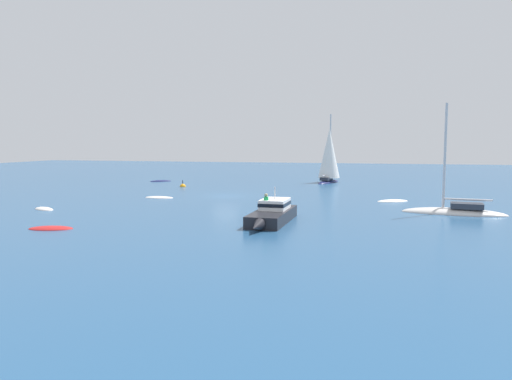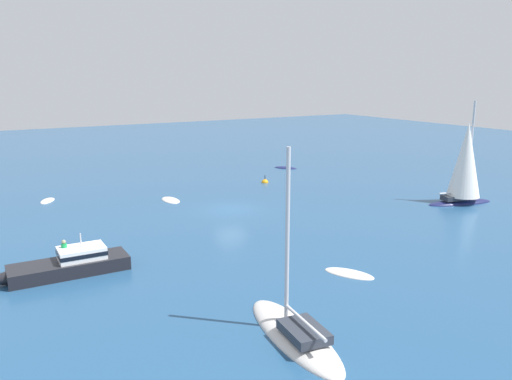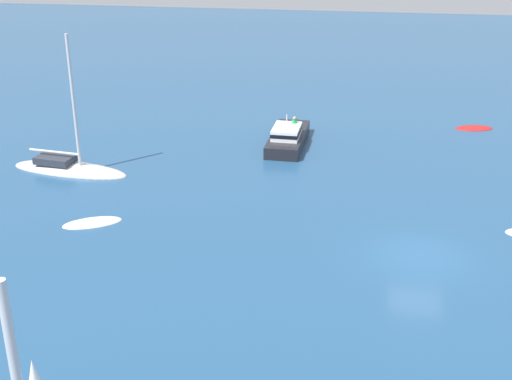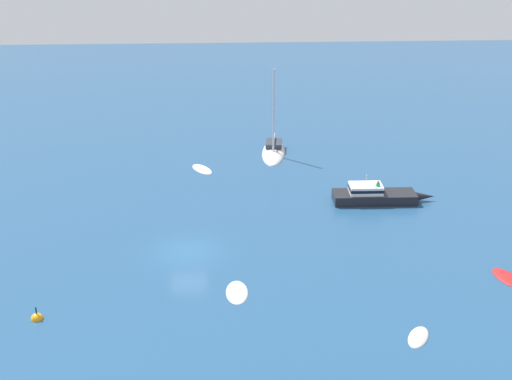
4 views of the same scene
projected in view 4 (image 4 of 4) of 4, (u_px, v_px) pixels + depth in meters
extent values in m
plane|color=navy|center=(188.00, 251.00, 48.34)|extent=(160.00, 160.00, 0.00)
ellipsoid|color=silver|center=(418.00, 337.00, 38.68)|extent=(2.52, 1.99, 0.38)
cube|color=black|center=(374.00, 197.00, 56.35)|extent=(2.28, 6.63, 0.79)
cone|color=black|center=(424.00, 196.00, 56.49)|extent=(0.82, 1.66, 0.79)
cube|color=white|center=(366.00, 189.00, 56.05)|extent=(1.78, 2.63, 0.71)
cube|color=black|center=(366.00, 188.00, 56.03)|extent=(1.82, 2.67, 0.24)
cylinder|color=silver|center=(366.00, 180.00, 55.76)|extent=(0.08, 0.08, 0.84)
cylinder|color=#19994C|center=(378.00, 189.00, 55.66)|extent=(0.32, 0.32, 0.93)
sphere|color=#999771|center=(378.00, 182.00, 55.44)|extent=(0.24, 0.24, 0.24)
ellipsoid|color=#B21E1E|center=(508.00, 278.00, 44.85)|extent=(3.01, 1.97, 0.34)
ellipsoid|color=silver|center=(237.00, 293.00, 43.19)|extent=(2.89, 1.38, 0.31)
ellipsoid|color=silver|center=(274.00, 153.00, 67.71)|extent=(7.77, 3.04, 0.89)
cube|color=#2D333D|center=(274.00, 143.00, 68.31)|extent=(2.43, 1.78, 0.42)
cylinder|color=silver|center=(274.00, 111.00, 65.37)|extent=(0.19, 0.19, 7.88)
cylinder|color=silver|center=(274.00, 139.00, 68.17)|extent=(3.40, 0.54, 0.15)
ellipsoid|color=silver|center=(202.00, 169.00, 63.42)|extent=(3.24, 2.53, 0.37)
sphere|color=orange|center=(37.00, 319.00, 40.42)|extent=(0.72, 0.72, 0.72)
cylinder|color=black|center=(36.00, 310.00, 40.20)|extent=(0.08, 0.08, 0.42)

